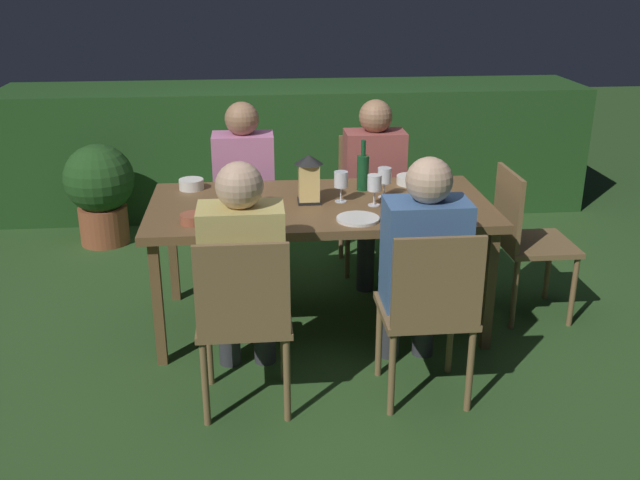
% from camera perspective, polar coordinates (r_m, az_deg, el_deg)
% --- Properties ---
extents(ground_plane, '(16.00, 16.00, 0.00)m').
position_cam_1_polar(ground_plane, '(4.20, 0.00, -6.44)').
color(ground_plane, '#2D5123').
extents(dining_table, '(1.85, 0.91, 0.72)m').
position_cam_1_polar(dining_table, '(3.94, 0.00, 2.23)').
color(dining_table, brown).
rests_on(dining_table, ground).
extents(chair_side_right_b, '(0.42, 0.40, 0.87)m').
position_cam_1_polar(chair_side_right_b, '(4.84, 3.97, 3.53)').
color(chair_side_right_b, brown).
rests_on(chair_side_right_b, ground).
extents(person_in_rust, '(0.38, 0.47, 1.15)m').
position_cam_1_polar(person_in_rust, '(4.62, 4.40, 4.60)').
color(person_in_rust, '#9E4C47').
rests_on(person_in_rust, ground).
extents(chair_side_left_b, '(0.42, 0.40, 0.87)m').
position_cam_1_polar(chair_side_left_b, '(3.30, 8.63, -5.33)').
color(chair_side_left_b, brown).
rests_on(chair_side_left_b, ground).
extents(person_in_blue, '(0.38, 0.47, 1.15)m').
position_cam_1_polar(person_in_blue, '(3.41, 8.01, -1.60)').
color(person_in_blue, '#426699').
rests_on(person_in_blue, ground).
extents(chair_side_right_a, '(0.42, 0.40, 0.87)m').
position_cam_1_polar(chair_side_right_a, '(4.78, -5.93, 3.24)').
color(chair_side_right_a, brown).
rests_on(chair_side_right_a, ground).
extents(person_in_pink, '(0.38, 0.47, 1.15)m').
position_cam_1_polar(person_in_pink, '(4.55, -6.01, 4.31)').
color(person_in_pink, '#C675A3').
rests_on(person_in_pink, ground).
extents(chair_head_far, '(0.40, 0.42, 0.87)m').
position_cam_1_polar(chair_head_far, '(4.27, 15.89, 0.29)').
color(chair_head_far, brown).
rests_on(chair_head_far, ground).
extents(chair_side_left_a, '(0.42, 0.40, 0.87)m').
position_cam_1_polar(chair_side_left_a, '(3.21, -6.02, -5.98)').
color(chair_side_left_a, brown).
rests_on(chair_side_left_a, ground).
extents(person_in_mustard, '(0.38, 0.47, 1.15)m').
position_cam_1_polar(person_in_mustard, '(3.33, -6.10, -2.12)').
color(person_in_mustard, tan).
rests_on(person_in_mustard, ground).
extents(lantern_centerpiece, '(0.15, 0.15, 0.27)m').
position_cam_1_polar(lantern_centerpiece, '(3.89, -0.89, 5.07)').
color(lantern_centerpiece, black).
rests_on(lantern_centerpiece, dining_table).
extents(green_bottle_on_table, '(0.07, 0.07, 0.29)m').
position_cam_1_polar(green_bottle_on_table, '(4.13, 3.41, 5.43)').
color(green_bottle_on_table, '#144723').
rests_on(green_bottle_on_table, dining_table).
extents(wine_glass_a, '(0.08, 0.08, 0.17)m').
position_cam_1_polar(wine_glass_a, '(3.86, 4.32, 4.41)').
color(wine_glass_a, silver).
rests_on(wine_glass_a, dining_table).
extents(wine_glass_b, '(0.08, 0.08, 0.17)m').
position_cam_1_polar(wine_glass_b, '(4.00, 5.11, 4.98)').
color(wine_glass_b, silver).
rests_on(wine_glass_b, dining_table).
extents(wine_glass_c, '(0.08, 0.08, 0.17)m').
position_cam_1_polar(wine_glass_c, '(3.84, -5.71, 4.30)').
color(wine_glass_c, silver).
rests_on(wine_glass_c, dining_table).
extents(wine_glass_d, '(0.08, 0.08, 0.17)m').
position_cam_1_polar(wine_glass_d, '(3.91, 1.67, 4.69)').
color(wine_glass_d, silver).
rests_on(wine_glass_d, dining_table).
extents(plate_a, '(0.22, 0.22, 0.01)m').
position_cam_1_polar(plate_a, '(3.65, 3.02, 1.68)').
color(plate_a, silver).
rests_on(plate_a, dining_table).
extents(plate_b, '(0.23, 0.23, 0.01)m').
position_cam_1_polar(plate_b, '(3.94, 8.82, 2.91)').
color(plate_b, silver).
rests_on(plate_b, dining_table).
extents(bowl_olives, '(0.14, 0.14, 0.06)m').
position_cam_1_polar(bowl_olives, '(4.22, -10.13, 4.39)').
color(bowl_olives, silver).
rests_on(bowl_olives, dining_table).
extents(bowl_bread, '(0.13, 0.13, 0.05)m').
position_cam_1_polar(bowl_bread, '(3.66, -9.95, 1.70)').
color(bowl_bread, '#9E5138').
rests_on(bowl_bread, dining_table).
extents(bowl_salad, '(0.17, 0.17, 0.05)m').
position_cam_1_polar(bowl_salad, '(4.29, 7.17, 4.76)').
color(bowl_salad, silver).
rests_on(bowl_salad, dining_table).
extents(hedge_backdrop, '(4.70, 0.82, 1.01)m').
position_cam_1_polar(hedge_backdrop, '(6.06, -1.93, 7.35)').
color(hedge_backdrop, '#234C1E').
rests_on(hedge_backdrop, ground).
extents(potted_plant_by_hedge, '(0.50, 0.50, 0.74)m').
position_cam_1_polar(potted_plant_by_hedge, '(5.46, -16.98, 3.89)').
color(potted_plant_by_hedge, '#9E5133').
rests_on(potted_plant_by_hedge, ground).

